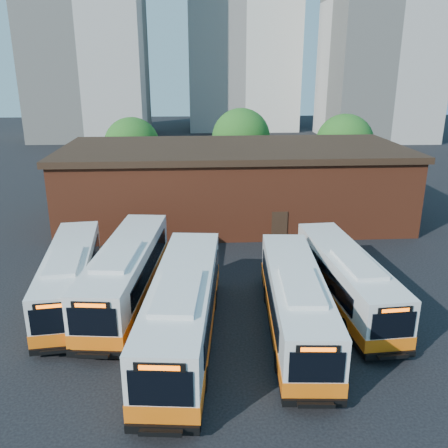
{
  "coord_description": "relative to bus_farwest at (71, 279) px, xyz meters",
  "views": [
    {
      "loc": [
        -3.35,
        -19.64,
        12.78
      ],
      "look_at": [
        -1.66,
        6.91,
        3.89
      ],
      "focal_mm": 38.0,
      "sensor_mm": 36.0,
      "label": 1
    }
  ],
  "objects": [
    {
      "name": "bus_farwest",
      "position": [
        0.0,
        0.0,
        0.0
      ],
      "size": [
        3.6,
        11.78,
        3.17
      ],
      "rotation": [
        0.0,
        0.0,
        0.11
      ],
      "color": "silver",
      "rests_on": "ground"
    },
    {
      "name": "tree_west",
      "position": [
        0.41,
        26.89,
        3.21
      ],
      "size": [
        6.0,
        6.0,
        7.65
      ],
      "color": "#382314",
      "rests_on": "ground"
    },
    {
      "name": "bus_midwest",
      "position": [
        6.4,
        -4.6,
        0.2
      ],
      "size": [
        4.05,
        13.41,
        3.6
      ],
      "rotation": [
        0.0,
        0.0,
        -0.1
      ],
      "color": "silver",
      "rests_on": "ground"
    },
    {
      "name": "depot_building",
      "position": [
        10.41,
        14.89,
        1.82
      ],
      "size": [
        28.6,
        12.6,
        6.4
      ],
      "color": "brown",
      "rests_on": "ground"
    },
    {
      "name": "bus_west",
      "position": [
        3.12,
        -0.0,
        0.13
      ],
      "size": [
        3.99,
        12.82,
        3.44
      ],
      "rotation": [
        0.0,
        0.0,
        -0.11
      ],
      "color": "silver",
      "rests_on": "ground"
    },
    {
      "name": "bus_mideast",
      "position": [
        11.94,
        -3.99,
        0.07
      ],
      "size": [
        3.37,
        12.33,
        3.32
      ],
      "rotation": [
        0.0,
        0.0,
        -0.07
      ],
      "color": "silver",
      "rests_on": "ground"
    },
    {
      "name": "ground",
      "position": [
        10.41,
        -5.11,
        -1.44
      ],
      "size": [
        220.0,
        220.0,
        0.0
      ],
      "primitive_type": "plane",
      "color": "black"
    },
    {
      "name": "tree_mid",
      "position": [
        12.41,
        28.89,
        3.64
      ],
      "size": [
        6.56,
        6.56,
        8.36
      ],
      "color": "#382314",
      "rests_on": "ground"
    },
    {
      "name": "transit_worker",
      "position": [
        12.66,
        -8.11,
        -0.61
      ],
      "size": [
        0.58,
        0.7,
        1.65
      ],
      "primitive_type": "imported",
      "rotation": [
        0.0,
        0.0,
        1.23
      ],
      "color": "#121633",
      "rests_on": "ground"
    },
    {
      "name": "bus_east",
      "position": [
        15.34,
        -1.31,
        0.01
      ],
      "size": [
        3.11,
        11.79,
        3.18
      ],
      "rotation": [
        0.0,
        0.0,
        0.06
      ],
      "color": "silver",
      "rests_on": "ground"
    },
    {
      "name": "tree_east",
      "position": [
        23.41,
        25.89,
        3.39
      ],
      "size": [
        6.24,
        6.24,
        7.96
      ],
      "color": "#382314",
      "rests_on": "ground"
    }
  ]
}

